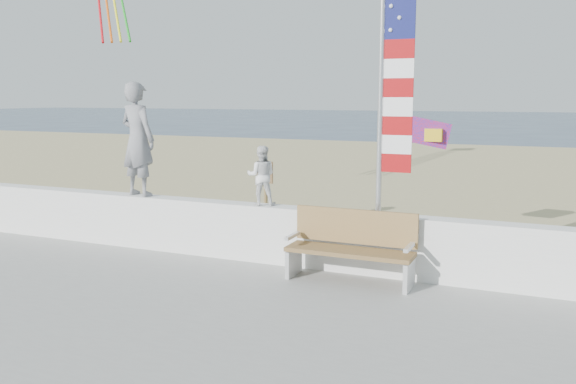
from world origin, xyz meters
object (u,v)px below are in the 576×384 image
object	(u,v)px
adult	(138,139)
flag	(390,81)
child	(261,176)
bench	(352,245)

from	to	relation	value
adult	flag	size ratio (longest dim) A/B	0.55
child	bench	xyz separation A→B (m)	(1.63, -0.45, -0.86)
adult	bench	xyz separation A→B (m)	(3.98, -0.45, -1.36)
child	bench	world-z (taller)	child
flag	bench	bearing A→B (deg)	-129.84
child	flag	distance (m)	2.48
child	flag	bearing A→B (deg)	158.68
bench	flag	bearing A→B (deg)	50.16
adult	bench	distance (m)	4.23
adult	bench	world-z (taller)	adult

